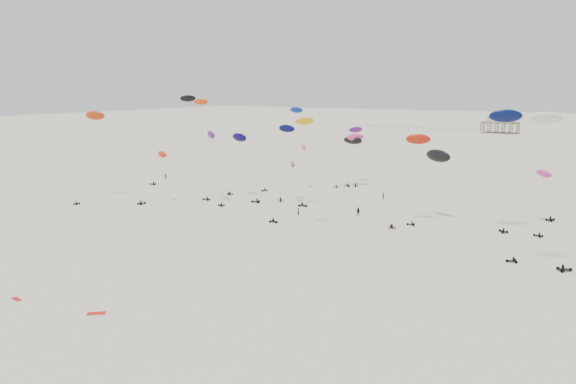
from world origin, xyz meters
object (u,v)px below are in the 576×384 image
Objects in this scene: spectator_0 at (298,215)px; rig_4 at (355,146)px; rig_9 at (541,141)px; rig_0 at (353,138)px; pavilion_main at (500,126)px.

rig_4 is at bearing -31.53° from spectator_0.
rig_9 is at bearing -139.30° from spectator_0.
rig_4 is 72.86m from rig_9.
rig_0 is 1.25× the size of rig_4.
rig_0 is at bearing 25.71° from rig_9.
rig_4 reaches higher than spectator_0.
rig_0 is 0.78× the size of rig_9.
rig_4 is (1.80, -212.45, 6.92)m from pavilion_main.
spectator_0 is at bearing -88.43° from pavilion_main.
pavilion_main is at bearing -113.03° from rig_4.
rig_4 is 7.58× the size of spectator_0.
rig_9 is 52.64m from spectator_0.
pavilion_main is 10.73× the size of spectator_0.
rig_0 reaches higher than rig_4.
pavilion_main is at bearing -123.67° from rig_0.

